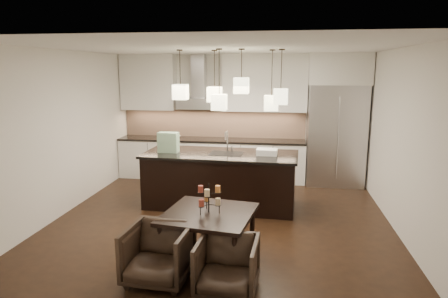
# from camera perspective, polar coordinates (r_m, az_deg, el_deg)

# --- Properties ---
(floor) EXTENTS (5.50, 5.50, 0.02)m
(floor) POSITION_cam_1_polar(r_m,az_deg,el_deg) (6.87, -0.25, -9.86)
(floor) COLOR black
(floor) RESTS_ON ground
(ceiling) EXTENTS (5.50, 5.50, 0.02)m
(ceiling) POSITION_cam_1_polar(r_m,az_deg,el_deg) (6.41, -0.27, 14.35)
(ceiling) COLOR white
(ceiling) RESTS_ON wall_back
(wall_back) EXTENTS (5.50, 0.02, 2.80)m
(wall_back) POSITION_cam_1_polar(r_m,az_deg,el_deg) (9.20, 2.35, 4.64)
(wall_back) COLOR silver
(wall_back) RESTS_ON ground
(wall_front) EXTENTS (5.50, 0.02, 2.80)m
(wall_front) POSITION_cam_1_polar(r_m,az_deg,el_deg) (3.85, -6.51, -4.96)
(wall_front) COLOR silver
(wall_front) RESTS_ON ground
(wall_left) EXTENTS (0.02, 5.50, 2.80)m
(wall_left) POSITION_cam_1_polar(r_m,az_deg,el_deg) (7.42, -21.84, 2.21)
(wall_left) COLOR silver
(wall_left) RESTS_ON ground
(wall_right) EXTENTS (0.02, 5.50, 2.80)m
(wall_right) POSITION_cam_1_polar(r_m,az_deg,el_deg) (6.66, 23.92, 1.08)
(wall_right) COLOR silver
(wall_right) RESTS_ON ground
(refrigerator) EXTENTS (1.20, 0.72, 2.15)m
(refrigerator) POSITION_cam_1_polar(r_m,az_deg,el_deg) (8.89, 15.65, 1.88)
(refrigerator) COLOR #B7B7BA
(refrigerator) RESTS_ON floor
(fridge_panel) EXTENTS (1.26, 0.72, 0.65)m
(fridge_panel) POSITION_cam_1_polar(r_m,az_deg,el_deg) (8.78, 16.15, 10.92)
(fridge_panel) COLOR silver
(fridge_panel) RESTS_ON refrigerator
(lower_cabinets) EXTENTS (4.21, 0.62, 0.88)m
(lower_cabinets) POSITION_cam_1_polar(r_m,az_deg,el_deg) (9.13, -1.82, -1.52)
(lower_cabinets) COLOR silver
(lower_cabinets) RESTS_ON floor
(countertop) EXTENTS (4.21, 0.66, 0.04)m
(countertop) POSITION_cam_1_polar(r_m,az_deg,el_deg) (9.04, -1.84, 1.32)
(countertop) COLOR black
(countertop) RESTS_ON lower_cabinets
(backsplash) EXTENTS (4.21, 0.02, 0.63)m
(backsplash) POSITION_cam_1_polar(r_m,az_deg,el_deg) (9.28, -1.52, 3.68)
(backsplash) COLOR tan
(backsplash) RESTS_ON countertop
(upper_cab_left) EXTENTS (1.25, 0.35, 1.25)m
(upper_cab_left) POSITION_cam_1_polar(r_m,az_deg,el_deg) (9.42, -10.74, 9.34)
(upper_cab_left) COLOR silver
(upper_cab_left) RESTS_ON wall_back
(upper_cab_right) EXTENTS (1.85, 0.35, 1.25)m
(upper_cab_right) POSITION_cam_1_polar(r_m,az_deg,el_deg) (8.91, 5.84, 9.38)
(upper_cab_right) COLOR silver
(upper_cab_right) RESTS_ON wall_back
(hood_canopy) EXTENTS (0.90, 0.52, 0.24)m
(hood_canopy) POSITION_cam_1_polar(r_m,az_deg,el_deg) (9.04, -3.70, 6.55)
(hood_canopy) COLOR #B7B7BA
(hood_canopy) RESTS_ON wall_back
(hood_chimney) EXTENTS (0.30, 0.28, 0.96)m
(hood_chimney) POSITION_cam_1_polar(r_m,az_deg,el_deg) (9.12, -3.60, 10.37)
(hood_chimney) COLOR #B7B7BA
(hood_chimney) RESTS_ON hood_canopy
(fruit_bowl) EXTENTS (0.29, 0.29, 0.06)m
(fruit_bowl) POSITION_cam_1_polar(r_m,az_deg,el_deg) (9.17, -7.07, 1.71)
(fruit_bowl) COLOR silver
(fruit_bowl) RESTS_ON countertop
(island_body) EXTENTS (2.72, 1.19, 0.94)m
(island_body) POSITION_cam_1_polar(r_m,az_deg,el_deg) (7.32, -0.50, -4.53)
(island_body) COLOR black
(island_body) RESTS_ON floor
(island_top) EXTENTS (2.81, 1.28, 0.04)m
(island_top) POSITION_cam_1_polar(r_m,az_deg,el_deg) (7.20, -0.51, -0.76)
(island_top) COLOR black
(island_top) RESTS_ON island_body
(faucet) EXTENTS (0.12, 0.26, 0.41)m
(faucet) POSITION_cam_1_polar(r_m,az_deg,el_deg) (7.24, 0.49, 1.12)
(faucet) COLOR silver
(faucet) RESTS_ON island_top
(tote_bag) EXTENTS (0.37, 0.21, 0.36)m
(tote_bag) POSITION_cam_1_polar(r_m,az_deg,el_deg) (7.32, -7.95, 0.95)
(tote_bag) COLOR #1C6736
(tote_bag) RESTS_ON island_top
(food_container) EXTENTS (0.38, 0.27, 0.11)m
(food_container) POSITION_cam_1_polar(r_m,az_deg,el_deg) (7.08, 6.16, -0.43)
(food_container) COLOR silver
(food_container) RESTS_ON island_top
(dining_table) EXTENTS (1.25, 1.25, 0.66)m
(dining_table) POSITION_cam_1_polar(r_m,az_deg,el_deg) (5.33, -2.16, -12.37)
(dining_table) COLOR black
(dining_table) RESTS_ON floor
(candelabra) EXTENTS (0.36, 0.36, 0.39)m
(candelabra) POSITION_cam_1_polar(r_m,az_deg,el_deg) (5.14, -2.20, -6.99)
(candelabra) COLOR black
(candelabra) RESTS_ON dining_table
(candle_a) EXTENTS (0.08, 0.08, 0.09)m
(candle_a) POSITION_cam_1_polar(r_m,az_deg,el_deg) (5.12, -0.88, -7.52)
(candle_a) COLOR #D2B889
(candle_a) RESTS_ON candelabra
(candle_b) EXTENTS (0.08, 0.08, 0.09)m
(candle_b) POSITION_cam_1_polar(r_m,az_deg,el_deg) (5.27, -2.47, -6.97)
(candle_b) COLOR #C47635
(candle_b) RESTS_ON candelabra
(candle_c) EXTENTS (0.08, 0.08, 0.09)m
(candle_c) POSITION_cam_1_polar(r_m,az_deg,el_deg) (5.08, -3.25, -7.68)
(candle_c) COLOR maroon
(candle_c) RESTS_ON candelabra
(candle_d) EXTENTS (0.08, 0.08, 0.09)m
(candle_d) POSITION_cam_1_polar(r_m,az_deg,el_deg) (5.15, -0.90, -5.73)
(candle_d) COLOR #C47635
(candle_d) RESTS_ON candelabra
(candle_e) EXTENTS (0.08, 0.08, 0.09)m
(candle_e) POSITION_cam_1_polar(r_m,az_deg,el_deg) (5.16, -3.36, -5.71)
(candle_e) COLOR maroon
(candle_e) RESTS_ON candelabra
(candle_f) EXTENTS (0.08, 0.08, 0.09)m
(candle_f) POSITION_cam_1_polar(r_m,az_deg,el_deg) (5.00, -2.44, -6.27)
(candle_f) COLOR #D2B889
(candle_f) RESTS_ON candelabra
(armchair_left) EXTENTS (0.77, 0.79, 0.68)m
(armchair_left) POSITION_cam_1_polar(r_m,az_deg,el_deg) (4.91, -9.35, -14.56)
(armchair_left) COLOR black
(armchair_left) RESTS_ON floor
(armchair_right) EXTENTS (0.70, 0.72, 0.63)m
(armchair_right) POSITION_cam_1_polar(r_m,az_deg,el_deg) (4.65, 0.45, -16.36)
(armchair_right) COLOR black
(armchair_right) RESTS_ON floor
(pendant_a) EXTENTS (0.24, 0.24, 0.26)m
(pendant_a) POSITION_cam_1_polar(r_m,az_deg,el_deg) (7.03, -6.23, 8.10)
(pendant_a) COLOR beige
(pendant_a) RESTS_ON ceiling
(pendant_b) EXTENTS (0.24, 0.24, 0.26)m
(pendant_b) POSITION_cam_1_polar(r_m,az_deg,el_deg) (7.11, -1.36, 7.80)
(pendant_b) COLOR beige
(pendant_b) RESTS_ON ceiling
(pendant_c) EXTENTS (0.24, 0.24, 0.26)m
(pendant_c) POSITION_cam_1_polar(r_m,az_deg,el_deg) (6.66, 2.50, 9.04)
(pendant_c) COLOR beige
(pendant_c) RESTS_ON ceiling
(pendant_d) EXTENTS (0.24, 0.24, 0.26)m
(pendant_d) POSITION_cam_1_polar(r_m,az_deg,el_deg) (6.99, 6.77, 6.54)
(pendant_d) COLOR beige
(pendant_d) RESTS_ON ceiling
(pendant_e) EXTENTS (0.24, 0.24, 0.26)m
(pendant_e) POSITION_cam_1_polar(r_m,az_deg,el_deg) (6.82, 8.09, 7.42)
(pendant_e) COLOR beige
(pendant_e) RESTS_ON ceiling
(pendant_f) EXTENTS (0.24, 0.24, 0.26)m
(pendant_f) POSITION_cam_1_polar(r_m,az_deg,el_deg) (6.66, -0.69, 6.70)
(pendant_f) COLOR beige
(pendant_f) RESTS_ON ceiling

